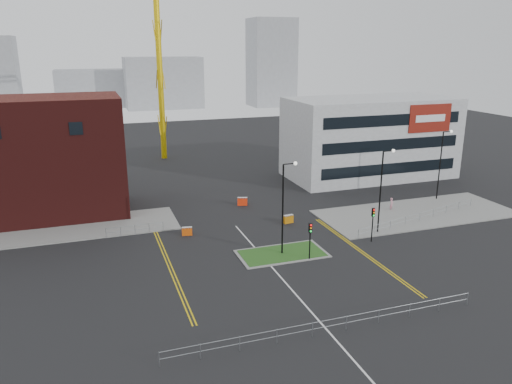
% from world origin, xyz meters
% --- Properties ---
extents(ground, '(200.00, 200.00, 0.00)m').
position_xyz_m(ground, '(0.00, 0.00, 0.00)').
color(ground, black).
rests_on(ground, ground).
extents(pavement_left, '(28.00, 8.00, 0.12)m').
position_xyz_m(pavement_left, '(-20.00, 22.00, 0.06)').
color(pavement_left, slate).
rests_on(pavement_left, ground).
extents(pavement_right, '(24.00, 10.00, 0.12)m').
position_xyz_m(pavement_right, '(22.00, 14.00, 0.06)').
color(pavement_right, slate).
rests_on(pavement_right, ground).
extents(island_kerb, '(8.60, 4.60, 0.08)m').
position_xyz_m(island_kerb, '(2.00, 8.00, 0.04)').
color(island_kerb, slate).
rests_on(island_kerb, ground).
extents(grass_island, '(8.00, 4.00, 0.12)m').
position_xyz_m(grass_island, '(2.00, 8.00, 0.06)').
color(grass_island, '#25531B').
rests_on(grass_island, ground).
extents(brick_building, '(24.20, 10.07, 14.24)m').
position_xyz_m(brick_building, '(-22.97, 28.00, 6.85)').
color(brick_building, '#441211').
rests_on(brick_building, ground).
extents(office_block, '(25.00, 12.20, 12.00)m').
position_xyz_m(office_block, '(26.01, 31.97, 6.00)').
color(office_block, '#A8AAAC').
rests_on(office_block, ground).
extents(streetlamp_island, '(1.46, 0.36, 9.18)m').
position_xyz_m(streetlamp_island, '(2.22, 8.00, 5.41)').
color(streetlamp_island, black).
rests_on(streetlamp_island, ground).
extents(streetlamp_right_near, '(1.46, 0.36, 9.18)m').
position_xyz_m(streetlamp_right_near, '(14.22, 10.00, 5.41)').
color(streetlamp_right_near, black).
rests_on(streetlamp_right_near, ground).
extents(streetlamp_right_far, '(1.46, 0.36, 9.18)m').
position_xyz_m(streetlamp_right_far, '(28.22, 18.00, 5.41)').
color(streetlamp_right_far, black).
rests_on(streetlamp_right_far, ground).
extents(traffic_light_island, '(0.28, 0.33, 3.65)m').
position_xyz_m(traffic_light_island, '(4.00, 5.98, 2.57)').
color(traffic_light_island, black).
rests_on(traffic_light_island, ground).
extents(traffic_light_right, '(0.28, 0.33, 3.65)m').
position_xyz_m(traffic_light_right, '(12.00, 7.98, 2.57)').
color(traffic_light_right, black).
rests_on(traffic_light_right, ground).
extents(railing_front, '(24.05, 0.05, 1.10)m').
position_xyz_m(railing_front, '(0.00, -6.00, 0.78)').
color(railing_front, gray).
rests_on(railing_front, ground).
extents(railing_left, '(6.05, 0.05, 1.10)m').
position_xyz_m(railing_left, '(-11.00, 18.00, 0.74)').
color(railing_left, gray).
rests_on(railing_left, ground).
extents(railing_right, '(19.05, 5.05, 1.10)m').
position_xyz_m(railing_right, '(20.50, 11.50, 0.78)').
color(railing_right, gray).
rests_on(railing_right, ground).
extents(centre_line, '(0.15, 30.00, 0.01)m').
position_xyz_m(centre_line, '(0.00, 2.00, 0.01)').
color(centre_line, silver).
rests_on(centre_line, ground).
extents(yellow_left_a, '(0.12, 24.00, 0.01)m').
position_xyz_m(yellow_left_a, '(-9.00, 10.00, 0.01)').
color(yellow_left_a, gold).
rests_on(yellow_left_a, ground).
extents(yellow_left_b, '(0.12, 24.00, 0.01)m').
position_xyz_m(yellow_left_b, '(-8.70, 10.00, 0.01)').
color(yellow_left_b, gold).
rests_on(yellow_left_b, ground).
extents(yellow_right_a, '(0.12, 20.00, 0.01)m').
position_xyz_m(yellow_right_a, '(9.50, 6.00, 0.01)').
color(yellow_right_a, gold).
rests_on(yellow_right_a, ground).
extents(yellow_right_b, '(0.12, 20.00, 0.01)m').
position_xyz_m(yellow_right_b, '(9.80, 6.00, 0.01)').
color(yellow_right_b, gold).
rests_on(yellow_right_b, ground).
extents(skyline_b, '(24.00, 12.00, 16.00)m').
position_xyz_m(skyline_b, '(10.00, 130.00, 8.00)').
color(skyline_b, gray).
rests_on(skyline_b, ground).
extents(skyline_c, '(14.00, 12.00, 28.00)m').
position_xyz_m(skyline_c, '(45.00, 125.00, 14.00)').
color(skyline_c, gray).
rests_on(skyline_c, ground).
extents(skyline_d, '(30.00, 12.00, 12.00)m').
position_xyz_m(skyline_d, '(-8.00, 140.00, 6.00)').
color(skyline_d, gray).
rests_on(skyline_d, ground).
extents(pedestrian, '(0.70, 0.66, 1.61)m').
position_xyz_m(pedestrian, '(19.76, 16.07, 0.81)').
color(pedestrian, pink).
rests_on(pedestrian, ground).
extents(barrier_left, '(1.14, 0.55, 0.92)m').
position_xyz_m(barrier_left, '(-5.76, 16.00, 0.50)').
color(barrier_left, '#DC4F0C').
rests_on(barrier_left, ground).
extents(barrier_mid, '(1.31, 0.79, 1.05)m').
position_xyz_m(barrier_mid, '(3.00, 24.00, 0.57)').
color(barrier_mid, '#FF310E').
rests_on(barrier_mid, ground).
extents(barrier_right, '(1.19, 0.54, 0.97)m').
position_xyz_m(barrier_right, '(6.00, 16.00, 0.53)').
color(barrier_right, '#C4720A').
rests_on(barrier_right, ground).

